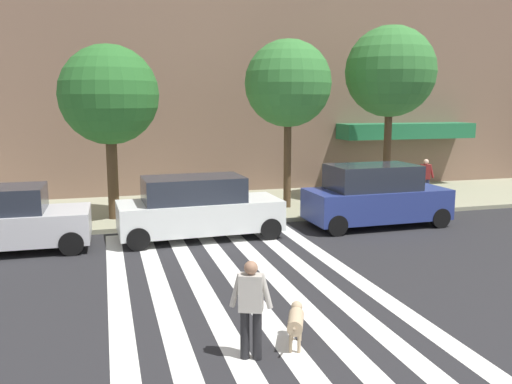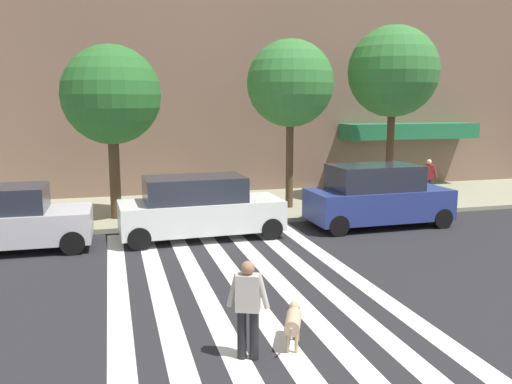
# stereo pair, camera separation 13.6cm
# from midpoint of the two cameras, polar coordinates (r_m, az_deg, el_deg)

# --- Properties ---
(ground_plane) EXTENTS (160.00, 160.00, 0.00)m
(ground_plane) POSITION_cam_midpoint_polar(r_m,az_deg,el_deg) (11.02, 3.87, -12.33)
(ground_plane) COLOR #232326
(sidewalk_far) EXTENTS (80.00, 6.00, 0.15)m
(sidewalk_far) POSITION_cam_midpoint_polar(r_m,az_deg,el_deg) (20.76, -5.91, -1.65)
(sidewalk_far) COLOR gray
(sidewalk_far) RESTS_ON ground_plane
(crosswalk_stripes) EXTENTS (5.85, 14.31, 0.01)m
(crosswalk_stripes) POSITION_cam_midpoint_polar(r_m,az_deg,el_deg) (10.82, 0.30, -12.71)
(crosswalk_stripes) COLOR silver
(crosswalk_stripes) RESTS_ON ground_plane
(parked_car_behind_first) EXTENTS (4.93, 2.11, 1.89)m
(parked_car_behind_first) POSITION_cam_midpoint_polar(r_m,az_deg,el_deg) (16.31, -6.40, -1.70)
(parked_car_behind_first) COLOR silver
(parked_car_behind_first) RESTS_ON ground_plane
(parked_car_third_in_line) EXTENTS (4.72, 2.10, 2.06)m
(parked_car_third_in_line) POSITION_cam_midpoint_polar(r_m,az_deg,el_deg) (18.22, 12.37, -0.44)
(parked_car_third_in_line) COLOR navy
(parked_car_third_in_line) RESTS_ON ground_plane
(street_tree_nearest) EXTENTS (3.29, 3.29, 5.83)m
(street_tree_nearest) POSITION_cam_midpoint_polar(r_m,az_deg,el_deg) (18.66, -15.56, 9.84)
(street_tree_nearest) COLOR #4C3823
(street_tree_nearest) RESTS_ON sidewalk_far
(street_tree_middle) EXTENTS (3.19, 3.19, 6.21)m
(street_tree_middle) POSITION_cam_midpoint_polar(r_m,az_deg,el_deg) (20.04, 3.24, 11.40)
(street_tree_middle) COLOR #4C3823
(street_tree_middle) RESTS_ON sidewalk_far
(street_tree_further) EXTENTS (3.54, 3.54, 6.89)m
(street_tree_further) POSITION_cam_midpoint_polar(r_m,az_deg,el_deg) (22.10, 13.92, 12.27)
(street_tree_further) COLOR #4C3823
(street_tree_further) RESTS_ON sidewalk_far
(pedestrian_dog_walker) EXTENTS (0.68, 0.37, 1.64)m
(pedestrian_dog_walker) POSITION_cam_midpoint_polar(r_m,az_deg,el_deg) (8.71, -1.00, -11.84)
(pedestrian_dog_walker) COLOR black
(pedestrian_dog_walker) RESTS_ON ground_plane
(dog_on_leash) EXTENTS (0.54, 1.02, 0.65)m
(dog_on_leash) POSITION_cam_midpoint_polar(r_m,az_deg,el_deg) (9.37, 3.83, -13.46)
(dog_on_leash) COLOR tan
(dog_on_leash) RESTS_ON ground_plane
(pedestrian_bystander) EXTENTS (0.67, 0.40, 1.64)m
(pedestrian_bystander) POSITION_cam_midpoint_polar(r_m,az_deg,el_deg) (23.02, 17.39, 1.59)
(pedestrian_bystander) COLOR #282D4C
(pedestrian_bystander) RESTS_ON sidewalk_far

